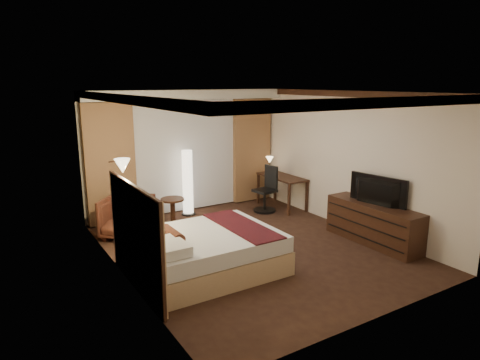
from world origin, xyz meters
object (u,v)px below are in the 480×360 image
armchair (127,215)px  floor_lamp (188,183)px  dresser (373,224)px  bed (206,252)px  office_chair (265,189)px  desk (282,192)px  side_table (173,211)px  television (375,187)px

armchair → floor_lamp: floor_lamp is taller
dresser → bed: bearing=170.5°
armchair → office_chair: (3.13, -0.03, 0.09)m
floor_lamp → desk: 2.20m
bed → side_table: bearing=79.1°
armchair → side_table: (1.03, 0.27, -0.16)m
armchair → side_table: 1.08m
dresser → armchair: bearing=144.4°
armchair → office_chair: 3.13m
side_table → television: bearing=-48.0°
office_chair → dresser: 2.68m
television → floor_lamp: bearing=22.8°
side_table → desk: (2.61, -0.25, 0.11)m
bed → television: (3.09, -0.52, 0.73)m
bed → floor_lamp: size_ratio=1.48×
side_table → dresser: bearing=-47.7°
dresser → office_chair: bearing=102.2°
office_chair → floor_lamp: bearing=148.1°
office_chair → dresser: bearing=-85.4°
bed → floor_lamp: bearing=70.4°
floor_lamp → dresser: 3.96m
bed → dresser: bearing=-9.5°
armchair → office_chair: bearing=40.9°
office_chair → armchair: bearing=171.8°
side_table → dresser: dresser is taller
desk → dresser: bearing=-88.9°
dresser → side_table: bearing=132.3°
desk → office_chair: size_ratio=1.24×
floor_lamp → office_chair: floor_lamp is taller
armchair → office_chair: size_ratio=0.82×
bed → office_chair: 3.31m
bed → desk: (3.07, 2.14, 0.06)m
television → side_table: bearing=32.5°
bed → dresser: size_ratio=1.15×
office_chair → bed: bearing=-148.3°
floor_lamp → dresser: bearing=-57.4°
bed → desk: 3.74m
desk → floor_lamp: bearing=162.5°
dresser → television: television is taller
side_table → floor_lamp: (0.53, 0.40, 0.46)m
armchair → dresser: (3.69, -2.65, -0.06)m
floor_lamp → desk: bearing=-17.5°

